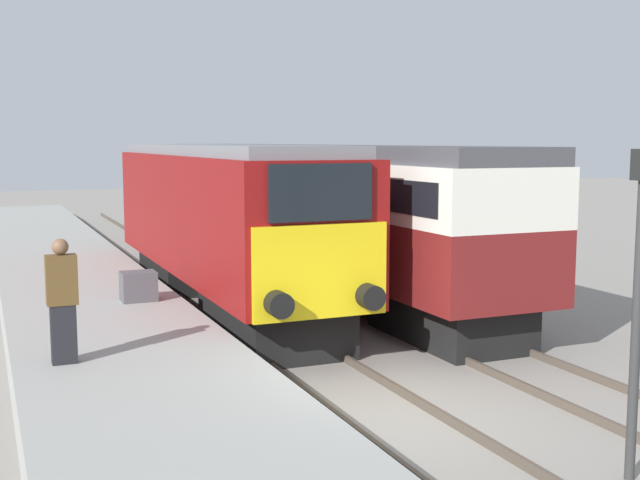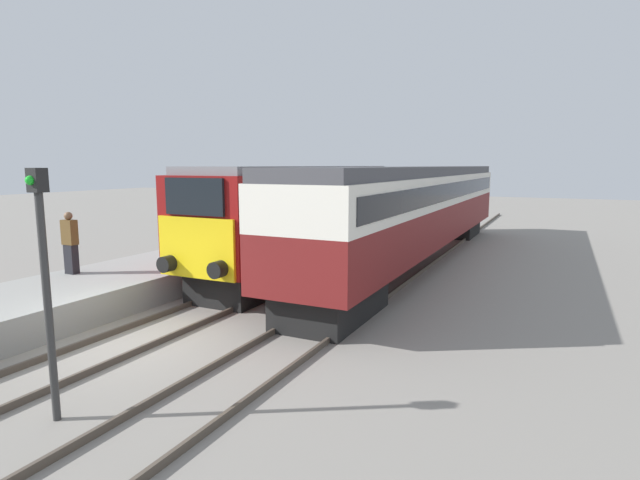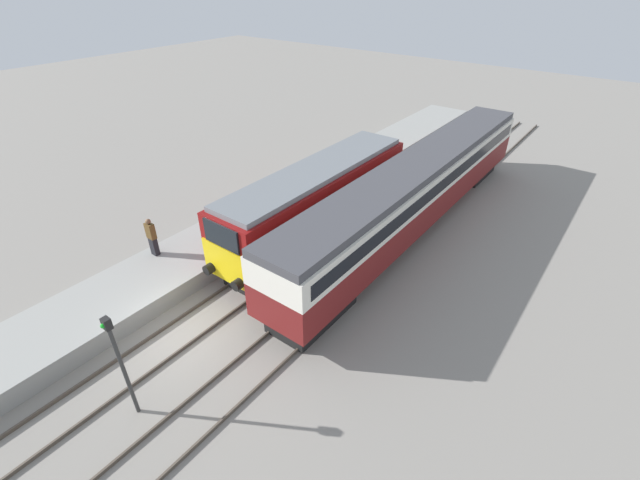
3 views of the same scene
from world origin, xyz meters
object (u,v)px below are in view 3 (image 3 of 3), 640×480
locomotive (317,201)px  signal_post (120,360)px  person_on_platform (152,237)px  passenger_carriage (417,187)px  luggage_crate (251,223)px

locomotive → signal_post: locomotive is taller
person_on_platform → signal_post: 7.85m
passenger_carriage → signal_post: signal_post is taller
person_on_platform → luggage_crate: (1.86, 4.26, -0.63)m
locomotive → signal_post: 11.64m
locomotive → luggage_crate: 3.49m
person_on_platform → signal_post: bearing=-39.8°
person_on_platform → signal_post: (6.01, -5.02, 0.62)m
signal_post → luggage_crate: size_ratio=5.66×
person_on_platform → luggage_crate: person_on_platform is taller
person_on_platform → locomotive: bearing=56.5°
locomotive → passenger_carriage: bearing=49.3°
luggage_crate → passenger_carriage: bearing=46.7°
signal_post → luggage_crate: 10.24m
signal_post → luggage_crate: bearing=114.1°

